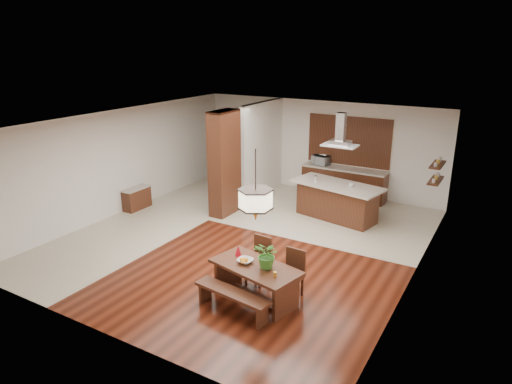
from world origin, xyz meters
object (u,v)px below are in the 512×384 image
Objects in this scene: dining_bench at (232,302)px; pendant_lantern at (256,186)px; dining_chair_left at (258,261)px; dining_table at (256,275)px; dining_chair_right at (291,275)px; island_cup at (351,185)px; foliage_plant at (268,255)px; hallway_console at (137,198)px; fruit_bowl at (245,261)px; kitchen_island at (337,201)px; microwave at (321,160)px; range_hood at (341,130)px.

pendant_lantern reaches higher than dining_bench.
dining_table is at bearing -58.50° from dining_chair_left.
dining_chair_right is 8.12× the size of island_cup.
pendant_lantern is at bearing 77.35° from dining_bench.
foliage_plant is (-0.29, -0.39, 0.50)m from dining_chair_right.
fruit_bowl reaches higher than hallway_console.
kitchen_island is at bearing 22.41° from hallway_console.
kitchen_island is at bearing 93.26° from dining_chair_left.
microwave is (-1.96, 6.11, 0.63)m from dining_chair_right.
dining_bench is at bearing -102.65° from dining_table.
dining_bench is 1.23m from dining_chair_left.
dining_table is at bearing -87.75° from range_hood.
dining_chair_left is (-0.17, 1.19, 0.26)m from dining_bench.
microwave is at bearing 135.97° from kitchen_island.
fruit_bowl is 4.99m from range_hood.
pendant_lantern is 1.52m from fruit_bowl.
foliage_plant reaches higher than island_cup.
dining_bench is 2.92× the size of microwave.
fruit_bowl is 2.53× the size of island_cup.
dining_table is 2.03× the size of range_hood.
microwave is (-1.30, 7.12, 0.88)m from dining_bench.
hallway_console is 3.04× the size of fruit_bowl.
range_hood is at bearing 22.45° from hallway_console.
dining_chair_right is at bearing -80.60° from range_hood.
dining_chair_right is at bearing 56.80° from dining_bench.
range_hood is (5.27, 2.18, 2.15)m from hallway_console.
dining_chair_left is at bearing 133.11° from foliage_plant.
hallway_console is at bearing 154.35° from fruit_bowl.
microwave is at bearing 100.49° from fruit_bowl.
dining_chair_right reaches higher than dining_table.
dining_chair_left reaches higher than dining_bench.
dining_table reaches higher than hallway_console.
pendant_lantern reaches higher than hallway_console.
kitchen_island is at bearing 102.24° from dining_chair_right.
island_cup is 0.22× the size of microwave.
hallway_console is 6.16m from dining_bench.
foliage_plant is 0.52m from fruit_bowl.
range_hood is (-0.18, 4.69, 0.22)m from pendant_lantern.
dining_bench is at bearing -120.38° from dining_chair_right.
fruit_bowl is at bearing -149.28° from dining_chair_right.
hallway_console is 0.95× the size of dining_chair_right.
dining_bench is at bearing -120.76° from foliage_plant.
kitchen_island reaches higher than dining_table.
dining_bench is 5.75m from range_hood.
dining_table is at bearing -76.14° from kitchen_island.
dining_chair_right is (0.52, 0.41, -0.05)m from dining_table.
pendant_lantern is at bearing -173.94° from foliage_plant.
hallway_console is 0.34× the size of kitchen_island.
island_cup is at bearing 87.33° from pendant_lantern.
dining_chair_left reaches higher than dining_chair_right.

